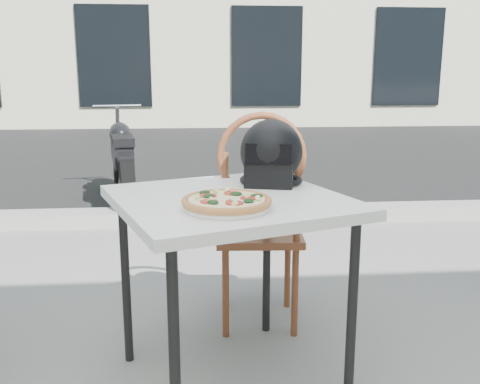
{
  "coord_description": "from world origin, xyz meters",
  "views": [
    {
      "loc": [
        0.04,
        -1.38,
        1.24
      ],
      "look_at": [
        0.19,
        0.45,
        0.83
      ],
      "focal_mm": 40.0,
      "sensor_mm": 36.0,
      "label": 1
    }
  ],
  "objects": [
    {
      "name": "street_asphalt",
      "position": [
        0.0,
        7.0,
        0.0
      ],
      "size": [
        30.0,
        8.0,
        0.0
      ],
      "primitive_type": "cube",
      "color": "black",
      "rests_on": "ground"
    },
    {
      "name": "curb",
      "position": [
        0.0,
        3.0,
        0.06
      ],
      "size": [
        30.0,
        0.25,
        0.12
      ],
      "primitive_type": "cube",
      "color": "#98958E",
      "rests_on": "ground"
    },
    {
      "name": "cafe_table_main",
      "position": [
        0.17,
        0.6,
        0.71
      ],
      "size": [
        1.05,
        1.05,
        0.78
      ],
      "rotation": [
        0.0,
        0.0,
        0.34
      ],
      "color": "white",
      "rests_on": "ground"
    },
    {
      "name": "plate",
      "position": [
        0.14,
        0.4,
        0.79
      ],
      "size": [
        0.38,
        0.38,
        0.02
      ],
      "rotation": [
        0.0,
        0.0,
        0.33
      ],
      "color": "white",
      "rests_on": "cafe_table_main"
    },
    {
      "name": "pizza",
      "position": [
        0.14,
        0.4,
        0.81
      ],
      "size": [
        0.38,
        0.38,
        0.04
      ],
      "rotation": [
        0.0,
        0.0,
        -0.24
      ],
      "color": "#CF884B",
      "rests_on": "plate"
    },
    {
      "name": "helmet",
      "position": [
        0.36,
        0.83,
        0.9
      ],
      "size": [
        0.32,
        0.33,
        0.27
      ],
      "rotation": [
        0.0,
        0.0,
        -0.24
      ],
      "color": "black",
      "rests_on": "cafe_table_main"
    },
    {
      "name": "cafe_chair_main",
      "position": [
        0.34,
        1.06,
        0.6
      ],
      "size": [
        0.44,
        0.44,
        1.08
      ],
      "rotation": [
        0.0,
        0.0,
        3.08
      ],
      "color": "brown",
      "rests_on": "ground"
    },
    {
      "name": "motorcycle",
      "position": [
        -0.66,
        3.77,
        0.41
      ],
      "size": [
        0.55,
        1.85,
        0.93
      ],
      "rotation": [
        0.0,
        0.0,
        0.18
      ],
      "color": "black",
      "rests_on": "street_asphalt"
    }
  ]
}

